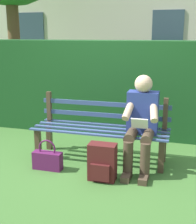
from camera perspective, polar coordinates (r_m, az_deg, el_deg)
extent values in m
plane|color=#3D6B2D|center=(4.20, 0.37, -8.79)|extent=(60.00, 60.00, 0.00)
cube|color=#4C3828|center=(3.83, 11.68, -8.07)|extent=(0.07, 0.07, 0.42)
cube|color=#4C3828|center=(4.25, -11.08, -5.78)|extent=(0.07, 0.07, 0.42)
cube|color=#4C3828|center=(4.17, 12.07, -6.22)|extent=(0.07, 0.07, 0.42)
cube|color=#4C3828|center=(4.56, -9.05, -4.31)|extent=(0.07, 0.07, 0.42)
cube|color=#384C7A|center=(4.27, 1.21, -2.33)|extent=(1.80, 0.06, 0.02)
cube|color=#384C7A|center=(4.13, 0.67, -2.92)|extent=(1.80, 0.06, 0.02)
cube|color=#384C7A|center=(3.98, 0.09, -3.55)|extent=(1.80, 0.06, 0.02)
cube|color=#384C7A|center=(3.84, -0.53, -4.22)|extent=(1.80, 0.06, 0.02)
cube|color=#4C3828|center=(4.08, 12.42, -0.30)|extent=(0.06, 0.06, 0.41)
cube|color=#4C3828|center=(4.47, -9.05, 1.14)|extent=(0.06, 0.06, 0.41)
cube|color=#384C7A|center=(4.22, 1.18, -0.58)|extent=(1.80, 0.02, 0.06)
cube|color=#384C7A|center=(4.18, 1.19, 1.51)|extent=(1.80, 0.02, 0.06)
cube|color=navy|center=(3.90, 8.31, 0.02)|extent=(0.38, 0.22, 0.52)
sphere|color=#D8AD8C|center=(3.80, 8.47, 5.19)|extent=(0.22, 0.22, 0.22)
cylinder|color=#473828|center=(3.75, 9.27, -4.40)|extent=(0.13, 0.42, 0.13)
cylinder|color=#473828|center=(3.78, 6.25, -4.17)|extent=(0.13, 0.42, 0.13)
cylinder|color=#473828|center=(3.64, 8.72, -8.99)|extent=(0.12, 0.12, 0.44)
cylinder|color=#473828|center=(3.67, 5.59, -8.71)|extent=(0.12, 0.12, 0.44)
cube|color=#473828|center=(3.65, 8.45, -12.13)|extent=(0.10, 0.24, 0.07)
cube|color=#473828|center=(3.67, 5.29, -11.83)|extent=(0.10, 0.24, 0.07)
cylinder|color=#D8AD8C|center=(3.73, 10.34, 0.26)|extent=(0.14, 0.32, 0.26)
cylinder|color=#D8AD8C|center=(3.77, 5.80, 0.56)|extent=(0.14, 0.32, 0.26)
cube|color=white|center=(3.67, 7.73, -2.13)|extent=(0.20, 0.07, 0.13)
cube|color=#19471E|center=(5.24, 3.01, 4.68)|extent=(5.58, 0.75, 1.55)
sphere|color=#19471E|center=(5.73, -10.71, 9.95)|extent=(0.60, 0.60, 0.60)
cylinder|color=brown|center=(7.82, -15.28, 12.43)|extent=(0.28, 0.28, 2.92)
cube|color=#334756|center=(9.44, 12.80, 14.42)|extent=(0.90, 0.04, 1.20)
cube|color=#334756|center=(10.64, -12.29, 14.39)|extent=(0.90, 0.04, 1.20)
cube|color=#4C1919|center=(3.58, 0.82, -9.25)|extent=(0.32, 0.17, 0.44)
cube|color=#4C1919|center=(3.52, 0.36, -11.23)|extent=(0.22, 0.04, 0.19)
cylinder|color=#4C1919|center=(3.64, 2.70, -8.47)|extent=(0.04, 0.04, 0.26)
cylinder|color=#4C1919|center=(3.68, -0.21, -8.17)|extent=(0.04, 0.04, 0.26)
cube|color=#59194C|center=(3.93, -9.35, -8.92)|extent=(0.37, 0.13, 0.23)
torus|color=#59194C|center=(3.87, -9.45, -6.70)|extent=(0.23, 0.02, 0.23)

